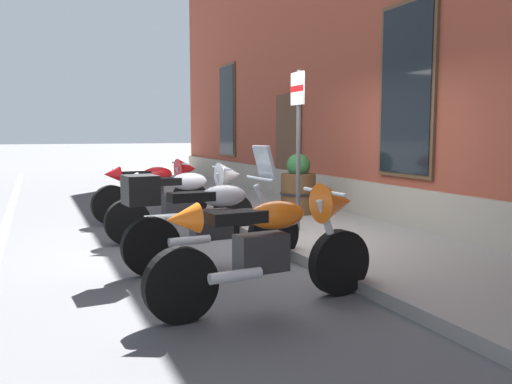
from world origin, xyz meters
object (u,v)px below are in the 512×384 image
(parking_sign, at_px, (298,127))
(barrel_planter, at_px, (298,188))
(motorcycle_white_sport, at_px, (189,198))
(motorcycle_red_sport, at_px, (156,188))
(motorcycle_silver_touring, at_px, (206,218))
(motorcycle_orange_sport, at_px, (276,241))

(parking_sign, height_order, barrel_planter, parking_sign)
(motorcycle_white_sport, height_order, parking_sign, parking_sign)
(motorcycle_red_sport, distance_m, motorcycle_silver_touring, 3.39)
(motorcycle_red_sport, distance_m, motorcycle_white_sport, 1.71)
(motorcycle_red_sport, xyz_separation_m, barrel_planter, (0.85, 2.24, -0.01))
(motorcycle_red_sport, distance_m, barrel_planter, 2.40)
(motorcycle_silver_touring, height_order, parking_sign, parking_sign)
(motorcycle_red_sport, height_order, motorcycle_silver_touring, motorcycle_silver_touring)
(motorcycle_red_sport, relative_size, parking_sign, 0.91)
(motorcycle_orange_sport, bearing_deg, parking_sign, 149.50)
(motorcycle_white_sport, relative_size, motorcycle_silver_touring, 1.03)
(motorcycle_white_sport, distance_m, parking_sign, 1.81)
(motorcycle_red_sport, bearing_deg, parking_sign, 33.00)
(motorcycle_silver_touring, height_order, motorcycle_orange_sport, motorcycle_silver_touring)
(motorcycle_silver_touring, xyz_separation_m, motorcycle_orange_sport, (1.44, 0.18, 0.01))
(motorcycle_silver_touring, bearing_deg, motorcycle_white_sport, 170.88)
(motorcycle_red_sport, distance_m, parking_sign, 2.91)
(motorcycle_orange_sport, bearing_deg, motorcycle_silver_touring, -172.93)
(motorcycle_red_sport, distance_m, motorcycle_orange_sport, 4.83)
(motorcycle_orange_sport, height_order, barrel_planter, barrel_planter)
(motorcycle_red_sport, height_order, motorcycle_orange_sport, motorcycle_red_sport)
(parking_sign, xyz_separation_m, barrel_planter, (-1.45, 0.75, -1.00))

